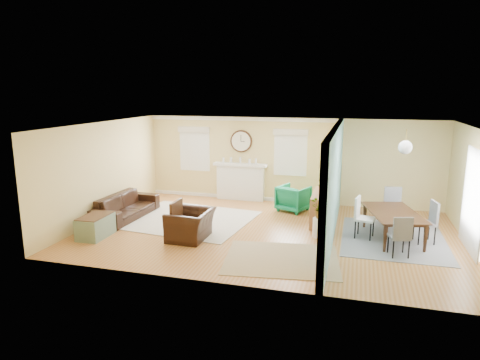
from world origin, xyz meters
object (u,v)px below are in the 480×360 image
object	(u,v)px
eames_chair	(191,225)
green_chair	(293,198)
credenza	(322,208)
dining_table	(394,226)
sofa	(126,206)

from	to	relation	value
eames_chair	green_chair	distance (m)	3.59
credenza	dining_table	world-z (taller)	credenza
eames_chair	green_chair	size ratio (longest dim) A/B	1.31
green_chair	dining_table	xyz separation A→B (m)	(2.62, -1.75, -0.04)
dining_table	eames_chair	bearing A→B (deg)	91.48
green_chair	credenza	bearing A→B (deg)	156.32
sofa	dining_table	xyz separation A→B (m)	(6.90, 0.14, 0.01)
green_chair	credenza	xyz separation A→B (m)	(0.89, -0.93, 0.03)
eames_chair	dining_table	distance (m)	4.74
eames_chair	dining_table	world-z (taller)	eames_chair
sofa	credenza	xyz separation A→B (m)	(5.17, 0.97, 0.08)
credenza	green_chair	bearing A→B (deg)	133.88
eames_chair	credenza	bearing A→B (deg)	127.26
green_chair	credenza	world-z (taller)	credenza
sofa	eames_chair	xyz separation A→B (m)	(2.33, -1.12, 0.02)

